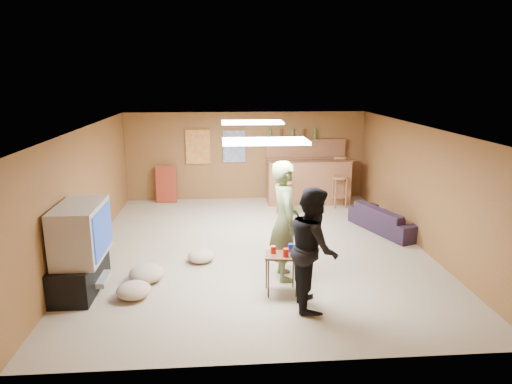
{
  "coord_description": "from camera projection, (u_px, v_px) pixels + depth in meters",
  "views": [
    {
      "loc": [
        -0.61,
        -7.86,
        3.06
      ],
      "look_at": [
        0.0,
        0.2,
        1.0
      ],
      "focal_mm": 32.0,
      "sensor_mm": 36.0,
      "label": 1
    }
  ],
  "objects": [
    {
      "name": "dvd_box",
      "position": [
        96.0,
        279.0,
        6.73
      ],
      "size": [
        0.35,
        0.5,
        0.08
      ],
      "primitive_type": "cube",
      "color": "#B2B2B7",
      "rests_on": "tv_stand"
    },
    {
      "name": "cushion_near_tv",
      "position": [
        147.0,
        273.0,
        6.99
      ],
      "size": [
        0.67,
        0.67,
        0.25
      ],
      "primitive_type": "ellipsoid",
      "rotation": [
        0.0,
        0.0,
        0.25
      ],
      "color": "tan",
      "rests_on": "ground"
    },
    {
      "name": "cup_red_near",
      "position": [
        273.0,
        250.0,
        6.54
      ],
      "size": [
        0.09,
        0.09,
        0.11
      ],
      "primitive_type": "cylinder",
      "rotation": [
        0.0,
        0.0,
        0.23
      ],
      "color": "red",
      "rests_on": "tray_table"
    },
    {
      "name": "wall_back",
      "position": [
        246.0,
        156.0,
        11.51
      ],
      "size": [
        6.0,
        0.02,
        2.2
      ],
      "primitive_type": "cube",
      "color": "brown",
      "rests_on": "ground"
    },
    {
      "name": "tv_screen",
      "position": [
        103.0,
        231.0,
        6.55
      ],
      "size": [
        0.02,
        0.95,
        0.65
      ],
      "primitive_type": "cube",
      "color": "navy",
      "rests_on": "tv_body"
    },
    {
      "name": "tray_table",
      "position": [
        281.0,
        273.0,
        6.58
      ],
      "size": [
        0.5,
        0.43,
        0.59
      ],
      "primitive_type": "cube",
      "rotation": [
        0.0,
        0.0,
        -0.15
      ],
      "color": "#3F2414",
      "rests_on": "ground"
    },
    {
      "name": "bar_stool_left",
      "position": [
        284.0,
        191.0,
        10.22
      ],
      "size": [
        0.38,
        0.38,
        1.12
      ],
      "primitive_type": null,
      "rotation": [
        0.0,
        0.0,
        0.08
      ],
      "color": "brown",
      "rests_on": "ground"
    },
    {
      "name": "ceiling",
      "position": [
        257.0,
        127.0,
        7.85
      ],
      "size": [
        6.0,
        7.0,
        0.02
      ],
      "primitive_type": "cube",
      "color": "silver",
      "rests_on": "ground"
    },
    {
      "name": "bottle_row",
      "position": [
        293.0,
        134.0,
        11.34
      ],
      "size": [
        1.2,
        0.08,
        0.26
      ],
      "primitive_type": null,
      "color": "#3F7233",
      "rests_on": "bar_shelf"
    },
    {
      "name": "bar_shelf",
      "position": [
        306.0,
        140.0,
        11.42
      ],
      "size": [
        2.0,
        0.18,
        0.05
      ],
      "primitive_type": "cube",
      "color": "brown",
      "rests_on": "bar_backing"
    },
    {
      "name": "person_black",
      "position": [
        313.0,
        248.0,
        6.09
      ],
      "size": [
        0.66,
        0.84,
        1.67
      ],
      "primitive_type": "imported",
      "rotation": [
        0.0,
        0.0,
        1.53
      ],
      "color": "black",
      "rests_on": "ground"
    },
    {
      "name": "sofa",
      "position": [
        387.0,
        219.0,
        9.23
      ],
      "size": [
        1.22,
        1.84,
        0.5
      ],
      "primitive_type": "imported",
      "rotation": [
        0.0,
        0.0,
        1.92
      ],
      "color": "black",
      "rests_on": "ground"
    },
    {
      "name": "poster_left",
      "position": [
        198.0,
        147.0,
        11.32
      ],
      "size": [
        0.6,
        0.03,
        0.85
      ],
      "primitive_type": "cube",
      "color": "#BF3F26",
      "rests_on": "wall_back"
    },
    {
      "name": "wall_right",
      "position": [
        420.0,
        186.0,
        8.35
      ],
      "size": [
        0.02,
        7.0,
        2.2
      ],
      "primitive_type": "cube",
      "color": "brown",
      "rests_on": "ground"
    },
    {
      "name": "tv_stand",
      "position": [
        80.0,
        274.0,
        6.69
      ],
      "size": [
        0.55,
        1.3,
        0.5
      ],
      "primitive_type": "cube",
      "color": "black",
      "rests_on": "ground"
    },
    {
      "name": "ceiling_panel_back",
      "position": [
        252.0,
        122.0,
        9.02
      ],
      "size": [
        1.2,
        0.6,
        0.04
      ],
      "primitive_type": "cube",
      "color": "white",
      "rests_on": "ceiling"
    },
    {
      "name": "ceiling_panel_front",
      "position": [
        265.0,
        141.0,
        6.41
      ],
      "size": [
        1.2,
        0.6,
        0.04
      ],
      "primitive_type": "cube",
      "color": "white",
      "rests_on": "ceiling"
    },
    {
      "name": "wall_front",
      "position": [
        283.0,
        270.0,
        4.74
      ],
      "size": [
        6.0,
        0.02,
        2.2
      ],
      "primitive_type": "cube",
      "color": "brown",
      "rests_on": "ground"
    },
    {
      "name": "cup_blue",
      "position": [
        291.0,
        248.0,
        6.6
      ],
      "size": [
        0.1,
        0.1,
        0.12
      ],
      "primitive_type": "cylinder",
      "rotation": [
        0.0,
        0.0,
        -0.22
      ],
      "color": "#162D9C",
      "rests_on": "tray_table"
    },
    {
      "name": "bar_backing",
      "position": [
        305.0,
        152.0,
        11.51
      ],
      "size": [
        2.0,
        0.14,
        0.6
      ],
      "primitive_type": "cube",
      "color": "brown",
      "rests_on": "bar_counter"
    },
    {
      "name": "cushion_far",
      "position": [
        134.0,
        290.0,
        6.47
      ],
      "size": [
        0.64,
        0.64,
        0.22
      ],
      "primitive_type": "ellipsoid",
      "rotation": [
        0.0,
        0.0,
        0.39
      ],
      "color": "tan",
      "rests_on": "ground"
    },
    {
      "name": "tv_body",
      "position": [
        81.0,
        231.0,
        6.53
      ],
      "size": [
        0.6,
        1.1,
        0.8
      ],
      "primitive_type": "cube",
      "color": "#B2B2B7",
      "rests_on": "tv_stand"
    },
    {
      "name": "bar_lip",
      "position": [
        311.0,
        161.0,
        10.84
      ],
      "size": [
        2.1,
        0.12,
        0.05
      ],
      "primitive_type": "cube",
      "color": "#3F2414",
      "rests_on": "bar_counter"
    },
    {
      "name": "cushion_mid",
      "position": [
        201.0,
        256.0,
        7.73
      ],
      "size": [
        0.51,
        0.51,
        0.2
      ],
      "primitive_type": "ellipsoid",
      "rotation": [
        0.0,
        0.0,
        0.14
      ],
      "color": "tan",
      "rests_on": "ground"
    },
    {
      "name": "person_olive",
      "position": [
        285.0,
        221.0,
        6.93
      ],
      "size": [
        0.48,
        0.7,
        1.85
      ],
      "primitive_type": "imported",
      "rotation": [
        0.0,
        0.0,
        1.63
      ],
      "color": "#58673C",
      "rests_on": "ground"
    },
    {
      "name": "ground",
      "position": [
        257.0,
        247.0,
        8.4
      ],
      "size": [
        7.0,
        7.0,
        0.0
      ],
      "primitive_type": "plane",
      "color": "tan",
      "rests_on": "ground"
    },
    {
      "name": "poster_right",
      "position": [
        234.0,
        147.0,
        11.38
      ],
      "size": [
        0.55,
        0.03,
        0.8
      ],
      "primitive_type": "cube",
      "color": "#334C99",
      "rests_on": "wall_back"
    },
    {
      "name": "bar_counter",
      "position": [
        308.0,
        181.0,
        11.22
      ],
      "size": [
        2.0,
        0.6,
        1.1
      ],
      "primitive_type": "cube",
      "color": "brown",
      "rests_on": "ground"
    },
    {
      "name": "cup_red_far",
      "position": [
        286.0,
        253.0,
        6.42
      ],
      "size": [
        0.11,
        0.11,
        0.12
      ],
      "primitive_type": "cylinder",
      "rotation": [
        0.0,
        0.0,
        0.4
      ],
      "color": "red",
      "rests_on": "tray_table"
    },
    {
      "name": "folding_chair_stack",
      "position": [
        166.0,
        184.0,
        11.33
      ],
      "size": [
        0.5,
        0.26,
        0.91
      ],
      "primitive_type": "cube",
      "rotation": [
        -0.14,
        0.0,
        0.0
      ],
      "color": "maroon",
      "rests_on": "ground"
    },
    {
      "name": "wall_left",
      "position": [
        85.0,
        193.0,
        7.9
      ],
      "size": [
        0.02,
        7.0,
        2.2
      ],
      "primitive_type": "cube",
      "color": "brown",
      "rests_on": "ground"
    },
    {
      "name": "bar_stool_right",
      "position": [
        340.0,
        184.0,
        10.86
      ],
      "size": [
        0.45,
        0.45,
        1.12
      ],
      "primitive_type": null,
      "rotation": [
        0.0,
        0.0,
        0.32
      ],
      "color": "brown",
      "rests_on": "ground"
    }
  ]
}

